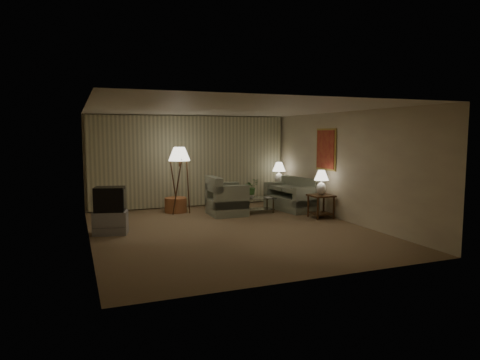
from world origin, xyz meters
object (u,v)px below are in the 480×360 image
Objects in this scene: sofa at (291,197)px; vase at (251,195)px; tv_cabinet at (111,223)px; side_table_far at (279,191)px; table_lamp_near at (321,180)px; ottoman at (176,205)px; coffee_table at (256,203)px; floor_lamp at (180,179)px; side_table_near at (321,202)px; table_lamp_far at (279,171)px; crt_tv at (110,199)px; armchair at (227,200)px.

sofa is 1.28m from vase.
vase is at bearing 30.71° from tv_cabinet.
side_table_far is at bearing 39.27° from vase.
ottoman is (-3.30, 2.17, -0.77)m from table_lamp_near.
vase is (-1.42, 1.25, -0.48)m from table_lamp_near.
floor_lamp is (-1.95, 0.71, 0.67)m from coffee_table.
table_lamp_far is at bearing 90.00° from side_table_near.
side_table_far reaches higher than ottoman.
table_lamp_near is 3.78× the size of vase.
tv_cabinet is at bearing 178.76° from table_lamp_near.
side_table_near is 0.87× the size of table_lamp_far.
sofa reaches higher than coffee_table.
table_lamp_near is 0.64× the size of coffee_table.
crt_tv is 2.86m from ottoman.
tv_cabinet is 2.79m from floor_lamp.
armchair is 2.40m from side_table_far.
crt_tv is at bearing -156.13° from table_lamp_far.
table_lamp_far reaches higher than side_table_near.
tv_cabinet is 2.80m from ottoman.
table_lamp_far is 0.87× the size of tv_cabinet.
side_table_near is (2.12, -1.28, 0.01)m from armchair.
floor_lamp reaches higher than sofa.
coffee_table is 1.25× the size of tv_cabinet.
vase is (0.69, -0.03, 0.09)m from armchair.
crt_tv is 3.95m from vase.
floor_lamp is at bearing 57.11° from crt_tv.
side_table_far is at bearing 42.42° from coffee_table.
sofa is at bearing 4.49° from vase.
floor_lamp is at bearing 57.11° from tv_cabinet.
side_table_near is 2.48m from table_lamp_far.
armchair is 2.54m from table_lamp_near.
armchair is at bearing -151.91° from side_table_far.
side_table_near is 0.99× the size of ottoman.
side_table_far reaches higher than coffee_table.
side_table_near is at bearing -33.31° from ottoman.
side_table_far is at bearing -61.26° from armchair.
sofa is 2.31× the size of tv_cabinet.
floor_lamp is (-3.23, 1.96, -0.03)m from table_lamp_near.
sofa reaches higher than vase.
side_table_near is at bearing 12.71° from crt_tv.
side_table_far is 3.58× the size of vase.
table_lamp_near is 0.80× the size of tv_cabinet.
table_lamp_near reaches higher than sofa.
floor_lamp reaches higher than crt_tv.
floor_lamp reaches higher than table_lamp_near.
table_lamp_near is (2.12, -1.28, 0.56)m from armchair.
table_lamp_near is at bearing -172.87° from side_table_near.
side_table_far is 0.61m from table_lamp_far.
table_lamp_far is at bearing 164.26° from sofa.
vase is (-1.42, -1.16, 0.10)m from side_table_far.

